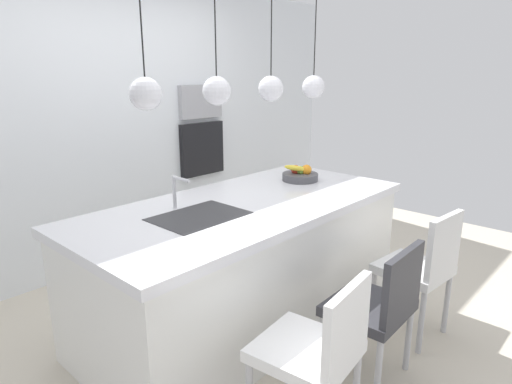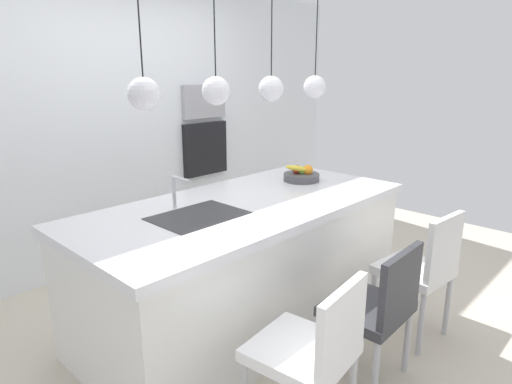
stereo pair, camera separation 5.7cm
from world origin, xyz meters
name	(u,v)px [view 2 (the right image)]	position (x,y,z in m)	size (l,w,h in m)	color
floor	(247,317)	(0.00, 0.00, 0.00)	(6.60, 6.60, 0.00)	beige
back_wall	(118,124)	(0.00, 1.65, 1.30)	(6.00, 0.10, 2.60)	white
kitchen_island	(246,261)	(0.00, 0.00, 0.45)	(2.41, 1.12, 0.89)	white
sink_basin	(198,216)	(-0.42, 0.00, 0.89)	(0.56, 0.40, 0.02)	#2D2D30
faucet	(176,187)	(-0.42, 0.21, 1.04)	(0.02, 0.17, 0.22)	silver
fruit_bowl	(302,175)	(0.74, 0.10, 0.94)	(0.29, 0.29, 0.15)	#4C4C51
microwave	(203,101)	(0.96, 1.58, 1.46)	(0.54, 0.08, 0.34)	#9E9EA3
oven	(205,149)	(0.96, 1.58, 0.96)	(0.56, 0.08, 0.56)	black
chair_near	(312,349)	(-0.58, -1.01, 0.51)	(0.48, 0.50, 0.87)	white
chair_middle	(377,305)	(0.03, -1.01, 0.48)	(0.47, 0.43, 0.84)	#333338
chair_far	(422,267)	(0.63, -1.01, 0.51)	(0.45, 0.46, 0.90)	silver
pendant_light_left	(144,93)	(-0.75, 0.00, 1.65)	(0.17, 0.17, 0.77)	silver
pendant_light_center_left	(216,90)	(-0.25, 0.00, 1.65)	(0.17, 0.17, 0.77)	silver
pendant_light_center_right	(271,88)	(0.25, 0.00, 1.65)	(0.17, 0.17, 0.77)	silver
pendant_light_right	(315,87)	(0.75, 0.00, 1.65)	(0.17, 0.17, 0.77)	silver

